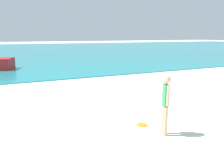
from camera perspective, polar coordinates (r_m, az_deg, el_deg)
The scene contains 3 objects.
water at distance 42.83m, azimuth -21.34°, elevation 8.16°, with size 160.00×60.00×0.06m, color teal.
person_standing at distance 5.80m, azimuth 13.54°, elevation -4.47°, with size 0.21×0.35×1.56m.
frisbee at distance 6.57m, azimuth 7.75°, elevation -10.33°, with size 0.30×0.30×0.03m, color orange.
Camera 1 is at (-2.57, 1.15, 2.53)m, focal length 35.67 mm.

